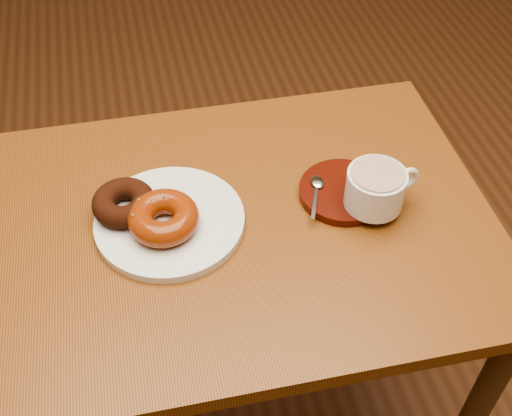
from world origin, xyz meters
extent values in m
plane|color=brown|center=(0.00, 0.00, 0.00)|extent=(6.00, 6.00, 0.00)
cube|color=brown|center=(-0.25, -0.23, 0.75)|extent=(0.83, 0.63, 0.03)
cylinder|color=#412812|center=(-0.61, 0.04, 0.37)|extent=(0.04, 0.04, 0.73)
cylinder|color=#412812|center=(0.12, 0.03, 0.37)|extent=(0.04, 0.04, 0.73)
cylinder|color=silver|center=(-0.37, -0.21, 0.77)|extent=(0.29, 0.29, 0.01)
torus|color=black|center=(-0.44, -0.18, 0.79)|extent=(0.13, 0.13, 0.04)
torus|color=maroon|center=(-0.38, -0.23, 0.80)|extent=(0.12, 0.12, 0.04)
cube|color=#51361B|center=(-0.34, -0.23, 0.81)|extent=(0.01, 0.00, 0.00)
cube|color=#51361B|center=(-0.35, -0.21, 0.81)|extent=(0.01, 0.01, 0.00)
cube|color=#51361B|center=(-0.36, -0.20, 0.81)|extent=(0.01, 0.01, 0.00)
cube|color=#51361B|center=(-0.38, -0.20, 0.81)|extent=(0.01, 0.01, 0.00)
cube|color=#51361B|center=(-0.40, -0.20, 0.81)|extent=(0.01, 0.01, 0.00)
cube|color=#51361B|center=(-0.41, -0.22, 0.81)|extent=(0.01, 0.01, 0.00)
cube|color=#51361B|center=(-0.41, -0.24, 0.81)|extent=(0.01, 0.01, 0.00)
cube|color=#51361B|center=(-0.40, -0.26, 0.81)|extent=(0.01, 0.01, 0.00)
cube|color=#51361B|center=(-0.38, -0.27, 0.81)|extent=(0.01, 0.01, 0.00)
cube|color=#51361B|center=(-0.36, -0.26, 0.81)|extent=(0.01, 0.01, 0.00)
cube|color=#51361B|center=(-0.35, -0.25, 0.81)|extent=(0.01, 0.01, 0.00)
cylinder|color=#3D0F08|center=(-0.08, -0.21, 0.77)|extent=(0.19, 0.19, 0.02)
cylinder|color=silver|center=(-0.04, -0.26, 0.81)|extent=(0.10, 0.10, 0.06)
cylinder|color=brown|center=(-0.04, -0.26, 0.84)|extent=(0.09, 0.09, 0.00)
torus|color=silver|center=(0.01, -0.25, 0.81)|extent=(0.05, 0.02, 0.04)
ellipsoid|color=silver|center=(-0.12, -0.19, 0.78)|extent=(0.02, 0.03, 0.01)
cube|color=silver|center=(-0.13, -0.23, 0.78)|extent=(0.04, 0.08, 0.00)
camera|label=1|loc=(-0.39, -0.92, 1.53)|focal=45.00mm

